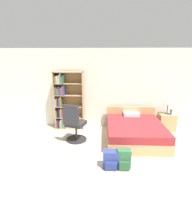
{
  "coord_description": "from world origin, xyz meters",
  "views": [
    {
      "loc": [
        -0.39,
        -2.6,
        2.26
      ],
      "look_at": [
        -0.57,
        1.98,
        0.87
      ],
      "focal_mm": 28.0,
      "sensor_mm": 36.0,
      "label": 1
    }
  ],
  "objects": [
    {
      "name": "table_lamp",
      "position": [
        1.71,
        2.92,
        0.96
      ],
      "size": [
        0.26,
        0.26,
        0.51
      ],
      "color": "#333333",
      "rests_on": "nightstand"
    },
    {
      "name": "bed",
      "position": [
        0.54,
        2.19,
        0.26
      ],
      "size": [
        1.59,
        1.93,
        0.75
      ],
      "color": "tan",
      "rests_on": "ground_plane"
    },
    {
      "name": "bookshelf",
      "position": [
        -1.62,
        2.97,
        0.93
      ],
      "size": [
        0.94,
        0.34,
        1.89
      ],
      "color": "tan",
      "rests_on": "ground_plane"
    },
    {
      "name": "office_chair",
      "position": [
        -1.17,
        1.93,
        0.5
      ],
      "size": [
        0.61,
        0.68,
        1.12
      ],
      "color": "#232326",
      "rests_on": "ground_plane"
    },
    {
      "name": "backpack_blue",
      "position": [
        -0.21,
        0.72,
        0.18
      ],
      "size": [
        0.33,
        0.28,
        0.38
      ],
      "color": "navy",
      "rests_on": "ground_plane"
    },
    {
      "name": "backpack_green",
      "position": [
        0.08,
        0.71,
        0.2
      ],
      "size": [
        0.29,
        0.26,
        0.43
      ],
      "color": "#2D603D",
      "rests_on": "ground_plane"
    },
    {
      "name": "nightstand",
      "position": [
        1.72,
        2.9,
        0.28
      ],
      "size": [
        0.52,
        0.44,
        0.56
      ],
      "color": "tan",
      "rests_on": "ground_plane"
    },
    {
      "name": "ground_plane",
      "position": [
        0.0,
        0.0,
        0.0
      ],
      "size": [
        14.0,
        14.0,
        0.0
      ],
      "primitive_type": "plane",
      "color": "beige"
    },
    {
      "name": "wall_back",
      "position": [
        0.0,
        3.23,
        1.3
      ],
      "size": [
        9.0,
        0.06,
        2.6
      ],
      "color": "silver",
      "rests_on": "ground_plane"
    },
    {
      "name": "water_bottle",
      "position": [
        1.78,
        2.79,
        0.65
      ],
      "size": [
        0.07,
        0.07,
        0.19
      ],
      "color": "teal",
      "rests_on": "nightstand"
    }
  ]
}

